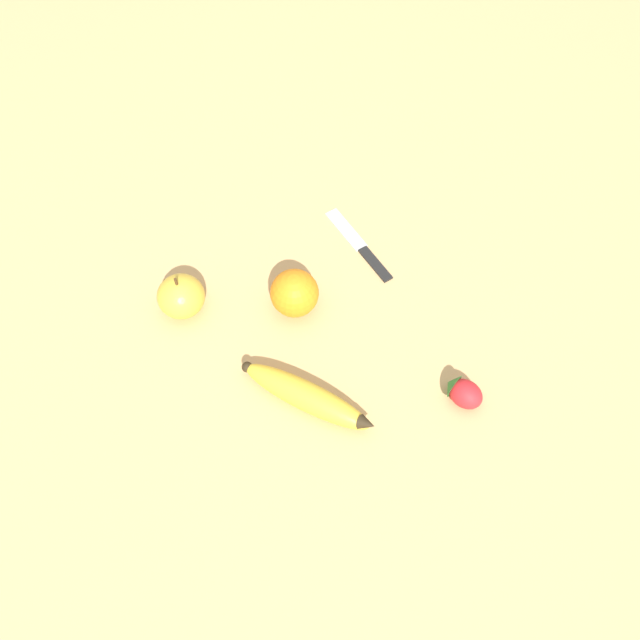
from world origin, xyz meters
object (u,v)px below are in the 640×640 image
object	(u,v)px
orange	(294,293)
paring_knife	(361,246)
apple	(181,296)
strawberry	(463,392)
banana	(307,397)

from	to	relation	value
orange	paring_knife	world-z (taller)	orange
orange	apple	distance (m)	0.17
strawberry	paring_knife	xyz separation A→B (m)	(-0.29, 0.07, -0.02)
banana	strawberry	distance (m)	0.22
apple	paring_knife	size ratio (longest dim) A/B	0.45
orange	strawberry	distance (m)	0.28
banana	paring_knife	bearing A→B (deg)	100.82
paring_knife	orange	bearing A→B (deg)	-165.07
apple	orange	bearing A→B (deg)	50.27
apple	strawberry	bearing A→B (deg)	28.99
banana	orange	bearing A→B (deg)	125.22
banana	apple	distance (m)	0.25
orange	paring_knife	bearing A→B (deg)	96.70
strawberry	banana	bearing A→B (deg)	40.55
strawberry	apple	bearing A→B (deg)	18.46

